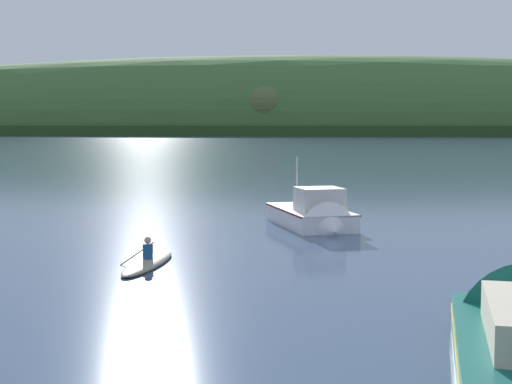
{
  "coord_description": "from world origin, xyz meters",
  "views": [
    {
      "loc": [
        -2.88,
        3.13,
        4.54
      ],
      "look_at": [
        -6.11,
        31.72,
        1.87
      ],
      "focal_mm": 54.7,
      "sensor_mm": 36.0,
      "label": 1
    }
  ],
  "objects": [
    {
      "name": "canoe_with_paddler",
      "position": [
        -8.93,
        26.63,
        0.09
      ],
      "size": [
        1.59,
        4.41,
        1.02
      ],
      "rotation": [
        0.0,
        0.0,
        4.65
      ],
      "color": "gray",
      "rests_on": "ground"
    },
    {
      "name": "far_shoreline_hill",
      "position": [
        -26.36,
        279.42,
        0.1
      ],
      "size": [
        569.63,
        117.26,
        54.36
      ],
      "rotation": [
        0.0,
        0.0,
        0.02
      ],
      "color": "#27431B",
      "rests_on": "ground"
    },
    {
      "name": "fishing_boat_moored",
      "position": [
        -4.07,
        35.87,
        0.33
      ],
      "size": [
        4.29,
        6.37,
        3.82
      ],
      "rotation": [
        0.0,
        0.0,
        5.07
      ],
      "color": "white",
      "rests_on": "ground"
    }
  ]
}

